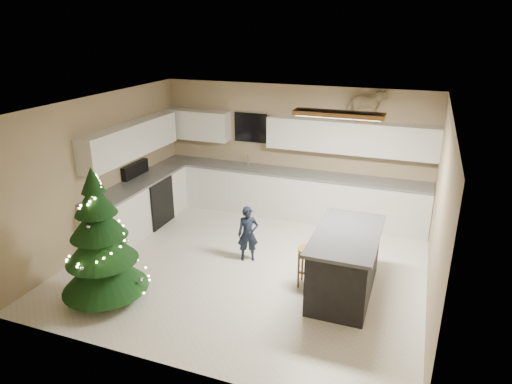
{
  "coord_description": "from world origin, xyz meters",
  "views": [
    {
      "loc": [
        2.4,
        -6.12,
        3.73
      ],
      "look_at": [
        0.0,
        0.35,
        1.15
      ],
      "focal_mm": 32.0,
      "sensor_mm": 36.0,
      "label": 1
    }
  ],
  "objects_px": {
    "bar_stool": "(308,258)",
    "christmas_tree": "(101,248)",
    "island": "(345,263)",
    "rocking_horse": "(366,105)",
    "toddler": "(248,234)"
  },
  "relations": [
    {
      "from": "island",
      "to": "rocking_horse",
      "type": "height_order",
      "value": "rocking_horse"
    },
    {
      "from": "island",
      "to": "toddler",
      "type": "height_order",
      "value": "island"
    },
    {
      "from": "bar_stool",
      "to": "rocking_horse",
      "type": "height_order",
      "value": "rocking_horse"
    },
    {
      "from": "bar_stool",
      "to": "island",
      "type": "bearing_deg",
      "value": 0.22
    },
    {
      "from": "bar_stool",
      "to": "rocking_horse",
      "type": "xyz_separation_m",
      "value": [
        0.34,
        2.58,
        1.86
      ]
    },
    {
      "from": "rocking_horse",
      "to": "island",
      "type": "bearing_deg",
      "value": 169.73
    },
    {
      "from": "christmas_tree",
      "to": "toddler",
      "type": "height_order",
      "value": "christmas_tree"
    },
    {
      "from": "island",
      "to": "rocking_horse",
      "type": "relative_size",
      "value": 2.24
    },
    {
      "from": "toddler",
      "to": "rocking_horse",
      "type": "xyz_separation_m",
      "value": [
        1.46,
        2.16,
        1.85
      ]
    },
    {
      "from": "bar_stool",
      "to": "christmas_tree",
      "type": "distance_m",
      "value": 2.95
    },
    {
      "from": "island",
      "to": "rocking_horse",
      "type": "xyz_separation_m",
      "value": [
        -0.2,
        2.58,
        1.84
      ]
    },
    {
      "from": "christmas_tree",
      "to": "rocking_horse",
      "type": "bearing_deg",
      "value": 53.11
    },
    {
      "from": "toddler",
      "to": "rocking_horse",
      "type": "bearing_deg",
      "value": 31.36
    },
    {
      "from": "island",
      "to": "toddler",
      "type": "xyz_separation_m",
      "value": [
        -1.66,
        0.42,
        -0.01
      ]
    },
    {
      "from": "rocking_horse",
      "to": "toddler",
      "type": "bearing_deg",
      "value": 131.21
    }
  ]
}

